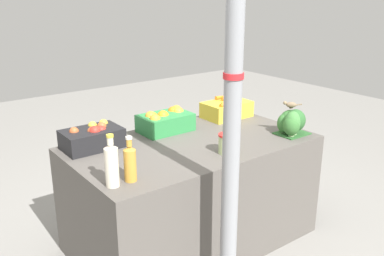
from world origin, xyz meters
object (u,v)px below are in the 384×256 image
at_px(orange_crate, 165,121).
at_px(juice_bottle_amber, 130,162).
at_px(pickle_jar, 227,144).
at_px(sparrow_bird, 290,105).
at_px(juice_bottle_cloudy, 112,164).
at_px(support_pole, 233,87).
at_px(carrot_crate, 227,109).
at_px(broccoli_pile, 292,122).
at_px(apple_crate, 93,137).

distance_m(orange_crate, juice_bottle_amber, 0.86).
bearing_deg(pickle_jar, sparrow_bird, 1.15).
xyz_separation_m(juice_bottle_cloudy, pickle_jar, (0.79, -0.01, -0.06)).
bearing_deg(pickle_jar, juice_bottle_amber, 179.26).
height_order(support_pole, carrot_crate, support_pole).
bearing_deg(orange_crate, broccoli_pile, -43.36).
bearing_deg(support_pole, broccoli_pile, 21.75).
bearing_deg(pickle_jar, support_pole, -129.63).
distance_m(juice_bottle_amber, sparrow_bird, 1.29).
xyz_separation_m(support_pole, broccoli_pile, (0.90, 0.36, -0.44)).
relative_size(support_pole, juice_bottle_cloudy, 9.00).
height_order(orange_crate, sparrow_bird, sparrow_bird).
relative_size(broccoli_pile, juice_bottle_amber, 0.92).
relative_size(orange_crate, juice_bottle_cloudy, 1.30).
distance_m(apple_crate, broccoli_pile, 1.37).
distance_m(broccoli_pile, juice_bottle_amber, 1.28).
bearing_deg(carrot_crate, orange_crate, 179.48).
xyz_separation_m(orange_crate, pickle_jar, (0.06, -0.60, -0.01)).
distance_m(support_pole, juice_bottle_amber, 0.69).
relative_size(apple_crate, juice_bottle_cloudy, 1.30).
bearing_deg(carrot_crate, broccoli_pile, -83.97).
xyz_separation_m(broccoli_pile, pickle_jar, (-0.59, 0.01, -0.03)).
height_order(support_pole, sparrow_bird, support_pole).
bearing_deg(juice_bottle_cloudy, broccoli_pile, -0.98).
bearing_deg(apple_crate, carrot_crate, -0.10).
xyz_separation_m(orange_crate, juice_bottle_cloudy, (-0.73, -0.59, 0.05)).
bearing_deg(juice_bottle_amber, sparrow_bird, 0.14).
distance_m(carrot_crate, sparrow_bird, 0.61).
bearing_deg(sparrow_bird, broccoli_pile, 122.45).
relative_size(pickle_jar, sparrow_bird, 1.18).
bearing_deg(juice_bottle_cloudy, juice_bottle_amber, -0.00).
xyz_separation_m(support_pole, sparrow_bird, (0.91, 0.39, -0.32)).
bearing_deg(juice_bottle_amber, broccoli_pile, -1.07).
relative_size(orange_crate, juice_bottle_amber, 1.48).
height_order(juice_bottle_amber, pickle_jar, juice_bottle_amber).
height_order(carrot_crate, sparrow_bird, sparrow_bird).
bearing_deg(carrot_crate, sparrow_bird, -83.02).
relative_size(juice_bottle_cloudy, sparrow_bird, 2.67).
xyz_separation_m(carrot_crate, pickle_jar, (-0.53, -0.60, -0.00)).
distance_m(juice_bottle_cloudy, pickle_jar, 0.80).
bearing_deg(broccoli_pile, orange_crate, 136.64).
bearing_deg(pickle_jar, apple_crate, 136.54).
bearing_deg(apple_crate, broccoli_pile, -26.68).
distance_m(orange_crate, pickle_jar, 0.61).
height_order(support_pole, orange_crate, support_pole).
xyz_separation_m(apple_crate, pickle_jar, (0.63, -0.60, -0.01)).
xyz_separation_m(apple_crate, juice_bottle_amber, (-0.05, -0.59, 0.03)).
xyz_separation_m(broccoli_pile, sparrow_bird, (0.01, 0.03, 0.12)).
bearing_deg(orange_crate, support_pole, -104.09).
bearing_deg(juice_bottle_cloudy, support_pole, -38.29).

